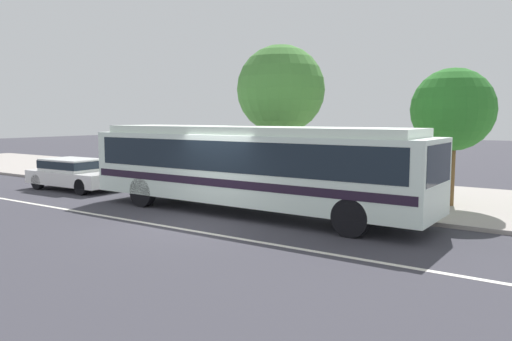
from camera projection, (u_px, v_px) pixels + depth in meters
The scene contains 9 objects.
ground_plane at pixel (199, 223), 14.30m from camera, with size 120.00×120.00×0.00m, color #38373F.
sidewalk_slab at pixel (318, 190), 20.37m from camera, with size 60.00×8.00×0.12m, color #A29993.
lane_stripe_center at pixel (180, 229), 13.64m from camera, with size 56.00×0.16×0.01m, color silver.
transit_bus at pixel (250, 163), 15.61m from camera, with size 11.53×2.54×2.74m.
sedan_behind_bus at pixel (74, 172), 20.91m from camera, with size 4.30×1.95×1.29m.
pedestrian_waiting_near_sign at pixel (376, 180), 15.66m from camera, with size 0.47×0.47×1.61m.
bus_stop_sign at pixel (398, 162), 14.89m from camera, with size 0.13×0.44×2.47m.
street_tree_near_stop at pixel (281, 90), 19.28m from camera, with size 3.40×3.40×5.67m.
street_tree_mid_block at pixel (453, 110), 16.22m from camera, with size 2.68×2.68×4.49m.
Camera 1 is at (9.28, -10.69, 3.04)m, focal length 35.14 mm.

